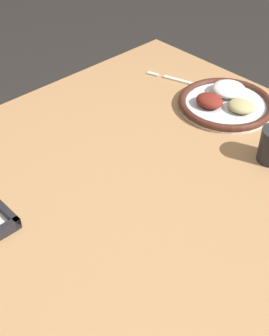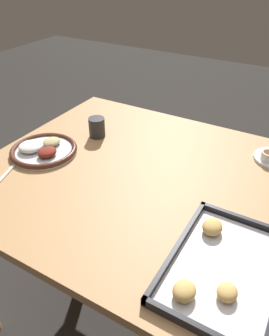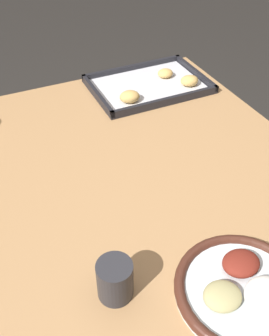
{
  "view_description": "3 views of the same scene",
  "coord_description": "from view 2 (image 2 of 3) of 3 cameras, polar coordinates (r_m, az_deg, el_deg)",
  "views": [
    {
      "loc": [
        -0.52,
        0.51,
        1.41
      ],
      "look_at": [
        0.02,
        0.0,
        0.78
      ],
      "focal_mm": 50.0,
      "sensor_mm": 36.0,
      "label": 1
    },
    {
      "loc": [
        0.79,
        0.45,
        1.39
      ],
      "look_at": [
        0.02,
        0.0,
        0.78
      ],
      "focal_mm": 35.0,
      "sensor_mm": 36.0,
      "label": 2
    },
    {
      "loc": [
        -0.28,
        -0.64,
        1.38
      ],
      "look_at": [
        0.02,
        0.0,
        0.78
      ],
      "focal_mm": 42.0,
      "sensor_mm": 36.0,
      "label": 3
    }
  ],
  "objects": [
    {
      "name": "drinking_cup",
      "position": [
        1.32,
        -6.57,
        7.05
      ],
      "size": [
        0.06,
        0.06,
        0.08
      ],
      "color": "#28282D",
      "rests_on": "dining_table"
    },
    {
      "name": "baking_tray",
      "position": [
        0.84,
        14.85,
        -16.25
      ],
      "size": [
        0.37,
        0.26,
        0.04
      ],
      "color": "black",
      "rests_on": "dining_table"
    },
    {
      "name": "fork",
      "position": [
        1.19,
        -21.13,
        -0.59
      ],
      "size": [
        0.21,
        0.08,
        0.0
      ],
      "rotation": [
        0.0,
        0.0,
        0.31
      ],
      "color": "silver",
      "rests_on": "dining_table"
    },
    {
      "name": "ground_plane",
      "position": [
        1.66,
        0.35,
        -22.42
      ],
      "size": [
        8.0,
        8.0,
        0.0
      ],
      "primitive_type": "plane",
      "color": "#282623"
    },
    {
      "name": "dinner_plate",
      "position": [
        1.26,
        -15.64,
        3.08
      ],
      "size": [
        0.25,
        0.25,
        0.04
      ],
      "color": "silver",
      "rests_on": "dining_table"
    },
    {
      "name": "dining_table",
      "position": [
        1.18,
        0.45,
        -5.25
      ],
      "size": [
        0.94,
        1.05,
        0.75
      ],
      "color": "#AD7F51",
      "rests_on": "ground_plane"
    }
  ]
}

